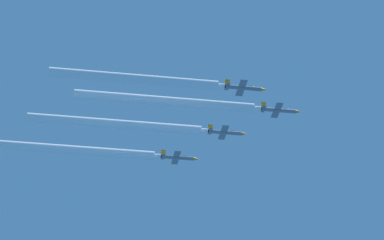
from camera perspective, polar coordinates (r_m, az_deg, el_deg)
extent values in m
cylinder|color=slate|center=(285.26, 4.60, 0.52)|extent=(1.05, 9.03, 1.05)
cone|color=orange|center=(286.40, 5.62, 0.43)|extent=(0.99, 1.52, 0.99)
ellipsoid|color=black|center=(285.91, 4.98, 0.56)|extent=(0.58, 2.09, 0.47)
cube|color=slate|center=(285.12, 4.51, 0.51)|extent=(7.60, 1.81, 0.11)
cube|color=slate|center=(284.43, 3.79, 0.58)|extent=(3.23, 1.05, 0.11)
cube|color=orange|center=(285.14, 3.80, 0.81)|extent=(0.10, 1.24, 1.62)
cylinder|color=black|center=(284.31, 3.66, 0.59)|extent=(0.78, 0.57, 0.78)
cylinder|color=slate|center=(292.39, 1.76, -0.66)|extent=(1.05, 9.03, 1.05)
cone|color=orange|center=(293.29, 2.77, -0.74)|extent=(0.99, 1.52, 0.99)
ellipsoid|color=black|center=(292.94, 2.14, -0.61)|extent=(0.58, 2.09, 0.47)
cube|color=slate|center=(292.28, 1.67, -0.67)|extent=(7.60, 1.81, 0.11)
cube|color=slate|center=(291.76, 0.97, -0.60)|extent=(3.23, 1.05, 0.11)
cube|color=orange|center=(292.44, 0.98, -0.37)|extent=(0.10, 1.24, 1.62)
cylinder|color=black|center=(291.66, 0.84, -0.59)|extent=(0.78, 0.57, 0.78)
cylinder|color=slate|center=(272.44, 2.72, 1.70)|extent=(1.05, 9.03, 1.05)
cone|color=orange|center=(273.41, 3.80, 1.61)|extent=(0.99, 1.52, 0.99)
ellipsoid|color=black|center=(273.03, 3.12, 1.75)|extent=(0.58, 2.09, 0.47)
cube|color=slate|center=(272.32, 2.62, 1.70)|extent=(7.60, 1.81, 0.11)
cube|color=slate|center=(271.76, 1.87, 1.78)|extent=(3.23, 1.05, 0.11)
cube|color=orange|center=(272.48, 1.88, 2.01)|extent=(0.10, 1.24, 1.62)
cylinder|color=black|center=(271.65, 1.73, 1.79)|extent=(0.78, 0.57, 0.78)
cylinder|color=slate|center=(300.48, -0.76, -2.00)|extent=(1.05, 9.03, 1.05)
cone|color=orange|center=(301.15, 0.23, -2.07)|extent=(0.99, 1.52, 0.99)
ellipsoid|color=black|center=(300.93, -0.39, -1.95)|extent=(0.58, 2.09, 0.47)
cube|color=slate|center=(300.38, -0.85, -2.00)|extent=(7.60, 1.81, 0.11)
cube|color=slate|center=(300.01, -1.54, -1.94)|extent=(3.23, 1.05, 0.11)
cube|color=orange|center=(300.66, -1.52, -1.72)|extent=(0.10, 1.24, 1.62)
cylinder|color=black|center=(299.95, -1.66, -1.93)|extent=(0.78, 0.57, 0.78)
cylinder|color=white|center=(281.08, -0.45, 0.92)|extent=(1.32, 41.04, 1.32)
cylinder|color=white|center=(280.53, -1.44, 1.00)|extent=(2.51, 47.19, 2.51)
cylinder|color=white|center=(289.41, -3.13, -0.29)|extent=(1.32, 40.54, 1.32)
cylinder|color=white|center=(289.08, -4.09, -0.21)|extent=(2.51, 46.62, 2.51)
cylinder|color=white|center=(269.37, -2.14, 2.10)|extent=(1.32, 36.80, 1.32)
cylinder|color=white|center=(269.00, -3.07, 2.18)|extent=(2.51, 42.32, 2.51)
cylinder|color=white|center=(298.54, -5.43, -1.65)|extent=(1.32, 39.40, 1.32)
cylinder|color=white|center=(298.40, -6.33, -1.58)|extent=(2.51, 45.31, 2.51)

